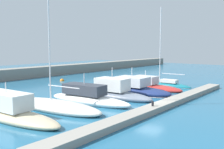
% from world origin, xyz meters
% --- Properties ---
extents(ground_plane, '(120.00, 120.00, 0.00)m').
position_xyz_m(ground_plane, '(0.00, 0.00, 0.00)').
color(ground_plane, '#236084').
extents(dock_pier, '(29.21, 1.41, 0.49)m').
position_xyz_m(dock_pier, '(0.00, -1.53, 0.24)').
color(dock_pier, gray).
rests_on(dock_pier, ground_plane).
extents(breakwater_seawall, '(108.00, 2.66, 1.86)m').
position_xyz_m(breakwater_seawall, '(0.00, 28.10, 0.93)').
color(breakwater_seawall, gray).
rests_on(breakwater_seawall, ground_plane).
extents(motorboat_sand_nearest, '(3.29, 10.56, 3.08)m').
position_xyz_m(motorboat_sand_nearest, '(-11.04, 6.03, 0.61)').
color(motorboat_sand_nearest, beige).
rests_on(motorboat_sand_nearest, ground_plane).
extents(sailboat_ivory_second, '(3.96, 10.31, 16.92)m').
position_xyz_m(sailboat_ivory_second, '(-6.96, 5.63, 0.33)').
color(sailboat_ivory_second, silver).
rests_on(sailboat_ivory_second, ground_plane).
extents(motorboat_white_third, '(3.32, 9.63, 3.17)m').
position_xyz_m(motorboat_white_third, '(-3.23, 5.26, 0.59)').
color(motorboat_white_third, white).
rests_on(motorboat_white_third, ground_plane).
extents(motorboat_slate_fourth, '(3.00, 8.38, 3.63)m').
position_xyz_m(motorboat_slate_fourth, '(0.50, 4.56, 0.66)').
color(motorboat_slate_fourth, slate).
rests_on(motorboat_slate_fourth, ground_plane).
extents(motorboat_navy_fifth, '(4.14, 10.65, 3.36)m').
position_xyz_m(motorboat_navy_fifth, '(4.14, 5.09, 0.53)').
color(motorboat_navy_fifth, navy).
rests_on(motorboat_navy_fifth, ground_plane).
extents(motorboat_red_sixth, '(3.12, 8.73, 2.80)m').
position_xyz_m(motorboat_red_sixth, '(7.85, 4.68, 0.42)').
color(motorboat_red_sixth, '#B72D28').
rests_on(motorboat_red_sixth, ground_plane).
extents(sailboat_teal_seventh, '(2.23, 7.48, 11.53)m').
position_xyz_m(sailboat_teal_seventh, '(11.49, 4.16, 0.19)').
color(sailboat_teal_seventh, '#19707F').
rests_on(sailboat_teal_seventh, ground_plane).
extents(mooring_buoy_yellow, '(0.89, 0.89, 0.89)m').
position_xyz_m(mooring_buoy_yellow, '(9.23, 14.68, 0.00)').
color(mooring_buoy_yellow, yellow).
rests_on(mooring_buoy_yellow, ground_plane).
extents(mooring_buoy_orange, '(0.73, 0.73, 0.73)m').
position_xyz_m(mooring_buoy_orange, '(6.04, 20.08, 0.00)').
color(mooring_buoy_orange, orange).
rests_on(mooring_buoy_orange, ground_plane).
extents(dock_bollard, '(0.20, 0.20, 0.44)m').
position_xyz_m(dock_bollard, '(-2.19, -1.53, 0.71)').
color(dock_bollard, black).
rests_on(dock_bollard, dock_pier).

